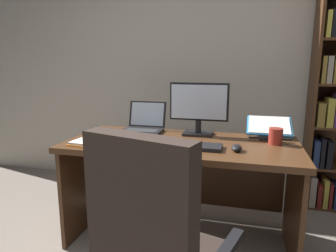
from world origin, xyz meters
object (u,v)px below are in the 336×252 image
Objects in this scene: monitor at (199,109)px; keyboard at (189,146)px; reading_stand_with_book at (269,127)px; pen at (161,140)px; desk at (183,166)px; computer_mouse at (237,148)px; open_binder at (111,143)px; coffee_mug at (276,136)px; notepad at (158,141)px; laptop at (144,125)px.

monitor reaches higher than keyboard.
pen is at bearing -155.20° from reading_stand_with_book.
desk is 0.49m from computer_mouse.
reading_stand_with_book is (0.52, 0.44, 0.06)m from keyboard.
monitor is at bearing 90.00° from keyboard.
monitor is 0.82× the size of open_binder.
pen is at bearing 168.66° from computer_mouse.
coffee_mug is at bearing 43.29° from computer_mouse.
monitor is at bearing -172.42° from reading_stand_with_book.
pen is at bearing 33.93° from open_binder.
keyboard is (0.00, -0.38, -0.18)m from monitor.
desk is 11.39× the size of pen.
coffee_mug is (0.63, 0.02, 0.26)m from desk.
coffee_mug is at bearing 22.97° from keyboard.
coffee_mug is (0.79, 0.13, 0.05)m from notepad.
computer_mouse is 0.95× the size of coffee_mug.
coffee_mug is (0.77, 0.13, 0.04)m from pen.
reading_stand_with_book reaches higher than pen.
open_binder is (-0.09, -0.43, -0.04)m from laptop.
keyboard is 3.82× the size of coffee_mug.
laptop is 0.99m from coffee_mug.
desk is at bearing 37.90° from pen.
keyboard is 0.53m from open_binder.
monitor is 0.54m from reading_stand_with_book.
computer_mouse is (0.30, 0.00, 0.01)m from keyboard.
pen is (0.22, -0.27, -0.04)m from laptop.
reading_stand_with_book is (0.60, 0.23, 0.28)m from desk.
reading_stand_with_book reaches higher than computer_mouse.
laptop is 0.57× the size of open_binder.
keyboard is 0.26m from notepad.
desk is 3.60× the size of monitor.
computer_mouse is 0.50m from reading_stand_with_book.
open_binder is (-0.52, -0.43, -0.18)m from monitor.
monitor is at bearing 48.48° from notepad.
reading_stand_with_book reaches higher than notepad.
pen is at bearing -170.61° from coffee_mug.
coffee_mug reaches higher than desk.
monitor is 0.42m from keyboard.
keyboard reaches higher than pen.
coffee_mug is at bearing 9.39° from pen.
reading_stand_with_book is 0.83m from notepad.
monitor is 1.39× the size of reading_stand_with_book.
keyboard is at bearing -139.25° from reading_stand_with_book.
reading_stand_with_book is at bearing 64.07° from computer_mouse.
laptop is at bearing 128.46° from pen.
open_binder is at bearing -152.99° from pen.
coffee_mug reaches higher than pen.
keyboard and open_binder have the same top height.
computer_mouse reaches higher than notepad.
open_binder is at bearing -176.53° from computer_mouse.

